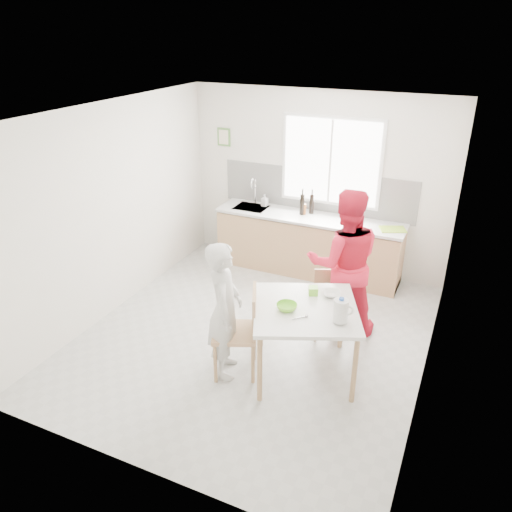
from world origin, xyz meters
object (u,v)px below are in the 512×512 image
at_px(dining_table, 305,314).
at_px(wine_bottle_b, 312,204).
at_px(person_white, 225,311).
at_px(bowl_green, 287,307).
at_px(person_red, 344,263).
at_px(wine_bottle_a, 302,204).
at_px(bowl_white, 332,294).
at_px(chair_left, 242,328).
at_px(chair_far, 328,300).
at_px(milk_jug, 341,310).

xyz_separation_m(dining_table, wine_bottle_b, (-0.78, 2.47, 0.33)).
bearing_deg(person_white, wine_bottle_b, -23.17).
bearing_deg(bowl_green, person_red, 75.63).
bearing_deg(wine_bottle_a, person_red, -53.17).
distance_m(dining_table, bowl_white, 0.41).
bearing_deg(dining_table, bowl_green, -142.83).
bearing_deg(bowl_green, bowl_white, 54.09).
bearing_deg(person_red, chair_left, 36.52).
bearing_deg(chair_far, person_white, -145.95).
xyz_separation_m(bowl_white, wine_bottle_b, (-0.96, 2.13, 0.22)).
bearing_deg(person_white, wine_bottle_a, -20.71).
bearing_deg(person_white, milk_jug, -103.48).
height_order(person_white, wine_bottle_a, person_white).
bearing_deg(person_white, dining_table, -90.00).
bearing_deg(chair_far, dining_table, -113.32).
distance_m(wine_bottle_a, wine_bottle_b, 0.15).
xyz_separation_m(bowl_green, wine_bottle_a, (-0.73, 2.50, 0.22)).
height_order(dining_table, chair_far, dining_table).
bearing_deg(chair_left, wine_bottle_a, 162.89).
distance_m(chair_far, milk_jug, 1.21).
distance_m(person_white, milk_jug, 1.22).
xyz_separation_m(chair_left, bowl_green, (0.45, 0.14, 0.30)).
relative_size(person_white, milk_jug, 5.95).
relative_size(person_red, milk_jug, 7.05).
height_order(wine_bottle_a, wine_bottle_b, wine_bottle_a).
bearing_deg(wine_bottle_a, milk_jug, -62.48).
relative_size(bowl_white, wine_bottle_b, 0.66).
distance_m(chair_left, bowl_white, 1.05).
xyz_separation_m(chair_far, person_red, (0.12, 0.12, 0.47)).
relative_size(chair_far, wine_bottle_a, 2.55).
bearing_deg(bowl_green, chair_left, -162.90).
distance_m(chair_left, chair_far, 1.31).
relative_size(chair_far, milk_jug, 3.12).
relative_size(bowl_green, wine_bottle_a, 0.68).
bearing_deg(wine_bottle_a, dining_table, -69.30).
bearing_deg(dining_table, wine_bottle_a, 110.70).
bearing_deg(wine_bottle_b, milk_jug, -65.46).
bearing_deg(dining_table, bowl_white, 62.94).
height_order(dining_table, person_white, person_white).
height_order(chair_left, person_red, person_red).
bearing_deg(person_red, bowl_green, 52.49).
bearing_deg(person_red, milk_jug, 80.77).
bearing_deg(person_white, chair_far, -55.95).
height_order(person_white, milk_jug, person_white).
distance_m(person_red, bowl_green, 1.17).
bearing_deg(dining_table, milk_jug, -17.89).
distance_m(chair_left, wine_bottle_a, 2.70).
bearing_deg(chair_left, bowl_white, 104.41).
bearing_deg(wine_bottle_a, wine_bottle_b, 40.63).
relative_size(dining_table, chair_left, 1.39).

